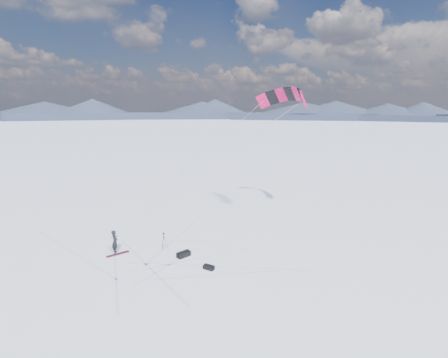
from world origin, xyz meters
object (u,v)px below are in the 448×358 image
object	(u,v)px
snowkiter	(116,253)
gear_bag_b	(209,267)
snowboard	(118,254)
tripod	(164,239)
gear_bag_a	(184,254)

from	to	relation	value
snowkiter	gear_bag_b	xyz separation A→B (m)	(5.94, -4.15, 0.14)
snowboard	tripod	distance (m)	3.38
tripod	gear_bag_a	distance (m)	2.14
gear_bag_a	gear_bag_b	xyz separation A→B (m)	(1.30, -2.26, -0.05)
gear_bag_b	snowkiter	bearing A→B (deg)	-170.39
gear_bag_b	gear_bag_a	bearing A→B (deg)	164.39
snowboard	tripod	xyz separation A→B (m)	(3.28, 0.02, 0.80)
snowboard	gear_bag_a	size ratio (longest dim) A/B	1.53
gear_bag_b	tripod	bearing A→B (deg)	167.15
gear_bag_a	snowboard	bearing A→B (deg)	132.42
snowkiter	gear_bag_b	world-z (taller)	snowkiter
snowkiter	gear_bag_a	xyz separation A→B (m)	(4.64, -1.89, 0.19)
tripod	gear_bag_b	world-z (taller)	tripod
snowkiter	gear_bag_b	distance (m)	7.25
snowkiter	gear_bag_a	world-z (taller)	snowkiter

